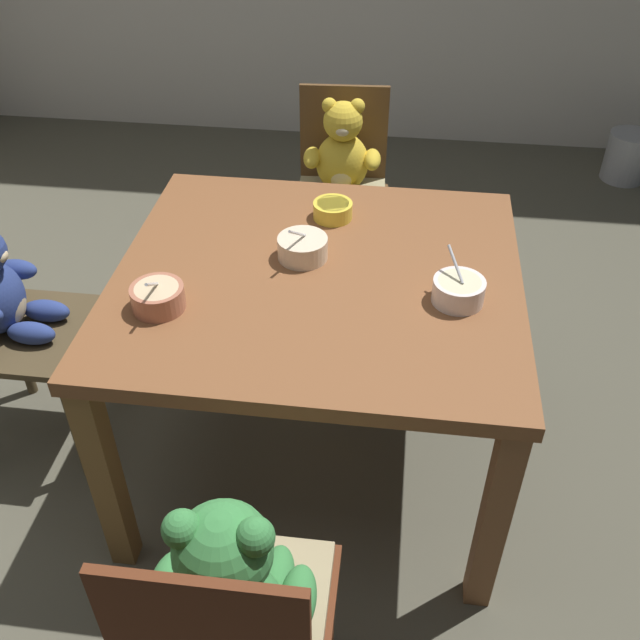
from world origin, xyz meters
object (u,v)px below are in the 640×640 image
at_px(teddy_chair_near_front, 234,610).
at_px(porridge_bowl_white_near_right, 458,291).
at_px(porridge_bowl_yellow_far_center, 333,210).
at_px(porridge_bowl_cream_center, 303,247).
at_px(metal_pail, 627,156).
at_px(teddy_chair_near_left, 0,303).
at_px(dining_table, 318,301).
at_px(teddy_chair_far_center, 342,176).
at_px(porridge_bowl_terracotta_near_left, 158,297).

distance_m(teddy_chair_near_front, porridge_bowl_white_near_right, 0.96).
height_order(porridge_bowl_yellow_far_center, porridge_bowl_cream_center, porridge_bowl_cream_center).
relative_size(porridge_bowl_white_near_right, metal_pail, 0.53).
bearing_deg(teddy_chair_near_left, porridge_bowl_white_near_right, -2.90).
height_order(teddy_chair_near_front, metal_pail, teddy_chair_near_front).
distance_m(porridge_bowl_yellow_far_center, metal_pail, 2.41).
xyz_separation_m(teddy_chair_near_front, metal_pail, (1.44, 3.07, -0.46)).
bearing_deg(teddy_chair_near_front, dining_table, -2.98).
relative_size(porridge_bowl_cream_center, metal_pail, 0.57).
distance_m(dining_table, metal_pail, 2.62).
bearing_deg(porridge_bowl_cream_center, metal_pail, 55.07).
xyz_separation_m(teddy_chair_far_center, porridge_bowl_white_near_right, (0.40, -0.99, 0.21)).
relative_size(teddy_chair_near_front, teddy_chair_far_center, 1.08).
bearing_deg(porridge_bowl_cream_center, porridge_bowl_white_near_right, -19.22).
height_order(teddy_chair_near_left, metal_pail, teddy_chair_near_left).
distance_m(dining_table, porridge_bowl_white_near_right, 0.41).
xyz_separation_m(teddy_chair_far_center, metal_pail, (1.43, 1.24, -0.43)).
bearing_deg(teddy_chair_far_center, dining_table, -1.94).
relative_size(dining_table, teddy_chair_far_center, 1.28).
relative_size(teddy_chair_near_left, porridge_bowl_cream_center, 6.19).
xyz_separation_m(dining_table, porridge_bowl_yellow_far_center, (0.01, 0.30, 0.12)).
relative_size(teddy_chair_near_front, porridge_bowl_yellow_far_center, 7.84).
bearing_deg(porridge_bowl_white_near_right, teddy_chair_near_left, 177.21).
relative_size(teddy_chair_near_front, porridge_bowl_cream_center, 6.30).
relative_size(dining_table, porridge_bowl_cream_center, 7.48).
bearing_deg(dining_table, teddy_chair_near_front, -92.61).
xyz_separation_m(porridge_bowl_terracotta_near_left, porridge_bowl_white_near_right, (0.76, 0.13, 0.00)).
bearing_deg(porridge_bowl_terracotta_near_left, metal_pail, 52.82).
height_order(teddy_chair_near_left, teddy_chair_near_front, teddy_chair_near_front).
height_order(porridge_bowl_white_near_right, porridge_bowl_cream_center, porridge_bowl_cream_center).
xyz_separation_m(porridge_bowl_terracotta_near_left, metal_pail, (1.79, 2.36, -0.65)).
bearing_deg(teddy_chair_near_left, dining_table, 0.74).
relative_size(teddy_chair_near_left, porridge_bowl_white_near_right, 6.68).
bearing_deg(metal_pail, teddy_chair_far_center, -139.04).
distance_m(teddy_chair_near_left, teddy_chair_near_front, 1.30).
bearing_deg(teddy_chair_near_front, porridge_bowl_white_near_right, -27.01).
height_order(dining_table, teddy_chair_near_left, teddy_chair_near_left).
bearing_deg(teddy_chair_near_left, porridge_bowl_cream_center, 5.13).
relative_size(teddy_chair_near_left, porridge_bowl_terracotta_near_left, 6.26).
distance_m(teddy_chair_far_center, porridge_bowl_yellow_far_center, 0.65).
height_order(dining_table, teddy_chair_near_front, teddy_chair_near_front).
bearing_deg(teddy_chair_near_left, porridge_bowl_terracotta_near_left, -18.24).
xyz_separation_m(porridge_bowl_cream_center, metal_pail, (1.45, 2.08, -0.65)).
xyz_separation_m(teddy_chair_near_left, porridge_bowl_yellow_far_center, (0.98, 0.31, 0.22)).
height_order(dining_table, teddy_chair_far_center, teddy_chair_far_center).
xyz_separation_m(porridge_bowl_white_near_right, metal_pail, (1.02, 2.23, -0.65)).
bearing_deg(teddy_chair_far_center, porridge_bowl_terracotta_near_left, -21.43).
bearing_deg(dining_table, porridge_bowl_cream_center, 126.63).
distance_m(teddy_chair_near_left, porridge_bowl_white_near_right, 1.37).
bearing_deg(porridge_bowl_yellow_far_center, teddy_chair_far_center, 93.07).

